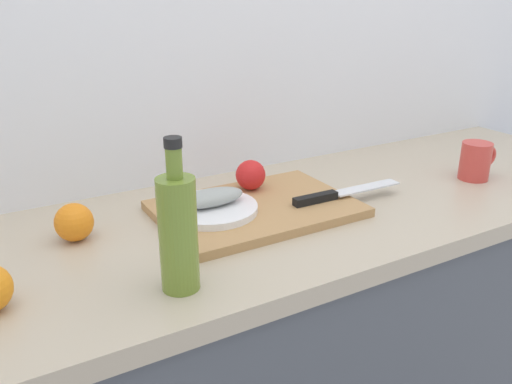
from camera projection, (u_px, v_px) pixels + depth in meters
name	position (u px, v px, depth m)	size (l,w,h in m)	color
back_wall	(227.00, 38.00, 1.36)	(3.20, 0.05, 2.50)	white
kitchen_counter	(291.00, 368.00, 1.38)	(2.00, 0.60, 0.90)	#4C5159
cutting_board	(256.00, 209.00, 1.19)	(0.43, 0.30, 0.02)	tan
white_plate	(211.00, 209.00, 1.15)	(0.20, 0.20, 0.01)	white
fish_fillet	(211.00, 198.00, 1.14)	(0.15, 0.06, 0.04)	#999E99
chef_knife	(335.00, 194.00, 1.22)	(0.29, 0.04, 0.02)	silver
tomato_0	(251.00, 175.00, 1.27)	(0.07, 0.07, 0.07)	red
olive_oil_bottle	(178.00, 231.00, 0.86)	(0.06, 0.06, 0.26)	olive
coffee_mug_0	(476.00, 161.00, 1.39)	(0.12, 0.08, 0.10)	#CC3F38
orange_0	(74.00, 222.00, 1.06)	(0.08, 0.08, 0.08)	orange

